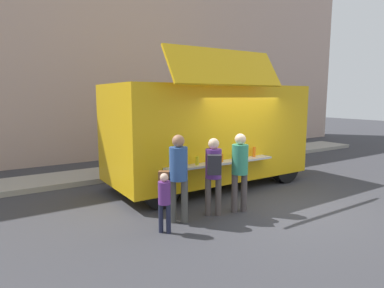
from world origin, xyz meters
The scene contains 9 objects.
ground_plane centered at (0.00, 0.00, 0.00)m, with size 60.00×60.00×0.00m, color #38383D.
curb_strip centered at (-4.24, 5.02, 0.07)m, with size 28.00×1.60×0.15m, color #9E998E.
building_behind centered at (-3.24, 8.92, 4.40)m, with size 32.00×2.40×8.81m, color #BC9E90.
food_truck_main centered at (-0.24, 2.40, 1.55)m, with size 5.56×2.96×3.64m.
trash_bin centered at (4.15, 4.72, 0.45)m, with size 0.60×0.60×0.89m, color #2C5D3A.
customer_front_ordering centered at (-0.97, 0.22, 1.04)m, with size 0.36×0.35×1.74m.
customer_mid_with_backpack centered at (-1.61, 0.33, 1.02)m, with size 0.48×0.54×1.67m.
customer_rear_waiting centered at (-2.42, 0.42, 1.06)m, with size 0.55×0.48×1.79m.
child_near_queue centered at (-2.90, 0.11, 0.68)m, with size 0.23×0.23×1.14m.
Camera 1 is at (-5.65, -5.06, 2.53)m, focal length 30.71 mm.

